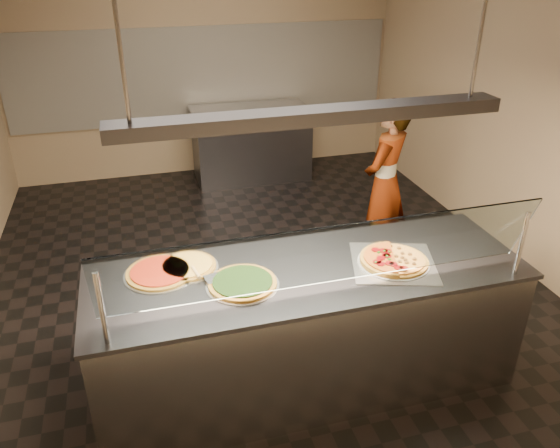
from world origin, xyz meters
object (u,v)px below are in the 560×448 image
object	(u,v)px
half_pizza_sausage	(408,257)
pizza_cheese	(187,265)
serving_counter	(307,327)
prep_table	(251,143)
sneeze_guard	(329,257)
half_pizza_pepperoni	(379,261)
heat_lamp_housing	(313,116)
pizza_spinach	(242,282)
worker	(385,183)
pizza_tomato	(160,272)
pizza_spatula	(204,274)
perforated_tray	(393,262)

from	to	relation	value
half_pizza_sausage	pizza_cheese	bearing A→B (deg)	167.56
serving_counter	prep_table	distance (m)	3.90
prep_table	sneeze_guard	bearing A→B (deg)	-96.77
half_pizza_pepperoni	heat_lamp_housing	world-z (taller)	heat_lamp_housing
serving_counter	sneeze_guard	bearing A→B (deg)	-90.00
half_pizza_pepperoni	prep_table	bearing A→B (deg)	89.39
half_pizza_sausage	pizza_spinach	size ratio (longest dim) A/B	1.08
sneeze_guard	worker	bearing A→B (deg)	55.26
prep_table	half_pizza_sausage	bearing A→B (deg)	-87.52
pizza_tomato	heat_lamp_housing	size ratio (longest dim) A/B	0.20
pizza_cheese	heat_lamp_housing	xyz separation A→B (m)	(0.76, -0.24, 1.01)
serving_counter	pizza_spatula	size ratio (longest dim) A/B	12.54
perforated_tray	pizza_spinach	bearing A→B (deg)	178.88
pizza_cheese	pizza_tomato	distance (m)	0.18
half_pizza_sausage	pizza_tomato	bearing A→B (deg)	169.90
sneeze_guard	heat_lamp_housing	xyz separation A→B (m)	(0.00, 0.34, 0.72)
pizza_spinach	pizza_spatula	world-z (taller)	pizza_spatula
half_pizza_pepperoni	pizza_spinach	xyz separation A→B (m)	(-0.91, 0.02, -0.02)
serving_counter	half_pizza_pepperoni	size ratio (longest dim) A/B	5.81
sneeze_guard	heat_lamp_housing	bearing A→B (deg)	90.00
pizza_spatula	worker	world-z (taller)	worker
sneeze_guard	pizza_spinach	size ratio (longest dim) A/B	5.73
half_pizza_pepperoni	pizza_spinach	size ratio (longest dim) A/B	1.08
pizza_spatula	pizza_cheese	bearing A→B (deg)	118.88
prep_table	heat_lamp_housing	distance (m)	4.17
half_pizza_pepperoni	prep_table	xyz separation A→B (m)	(0.04, 3.94, -0.50)
perforated_tray	pizza_spatula	world-z (taller)	pizza_spatula
serving_counter	pizza_spinach	bearing A→B (deg)	-173.41
serving_counter	prep_table	world-z (taller)	same
pizza_tomato	heat_lamp_housing	bearing A→B (deg)	-12.98
heat_lamp_housing	pizza_spinach	bearing A→B (deg)	-173.41
serving_counter	half_pizza_sausage	xyz separation A→B (m)	(0.67, -0.07, 0.49)
pizza_spatula	prep_table	distance (m)	3.98
perforated_tray	prep_table	xyz separation A→B (m)	(-0.06, 3.94, -0.47)
heat_lamp_housing	sneeze_guard	bearing A→B (deg)	-90.00
sneeze_guard	pizza_tomato	world-z (taller)	sneeze_guard
half_pizza_pepperoni	pizza_cheese	bearing A→B (deg)	165.36
prep_table	pizza_spinach	bearing A→B (deg)	-103.66
heat_lamp_housing	serving_counter	bearing A→B (deg)	0.00
serving_counter	sneeze_guard	distance (m)	0.83
pizza_tomato	pizza_cheese	bearing A→B (deg)	9.11
prep_table	heat_lamp_housing	size ratio (longest dim) A/B	0.66
serving_counter	pizza_cheese	bearing A→B (deg)	162.10
sneeze_guard	worker	size ratio (longest dim) A/B	1.62
sneeze_guard	prep_table	bearing A→B (deg)	83.23
pizza_tomato	prep_table	bearing A→B (deg)	68.55
sneeze_guard	pizza_cheese	size ratio (longest dim) A/B	6.51
pizza_spinach	heat_lamp_housing	distance (m)	1.10
pizza_spinach	pizza_tomato	distance (m)	0.55
perforated_tray	half_pizza_pepperoni	world-z (taller)	half_pizza_pepperoni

